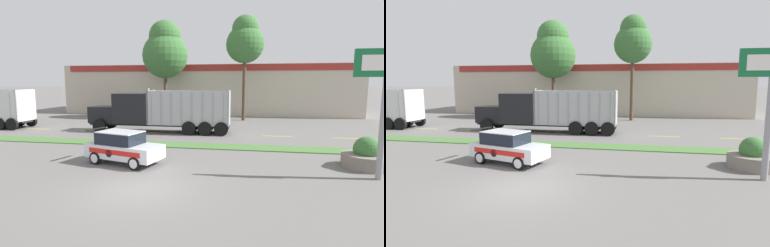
# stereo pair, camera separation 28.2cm
# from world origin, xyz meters

# --- Properties ---
(ground_plane) EXTENTS (600.00, 600.00, 0.00)m
(ground_plane) POSITION_xyz_m (0.00, 0.00, 0.00)
(ground_plane) COLOR slate
(grass_verge) EXTENTS (120.00, 1.78, 0.06)m
(grass_verge) POSITION_xyz_m (0.00, 8.58, 0.03)
(grass_verge) COLOR #477538
(grass_verge) RESTS_ON ground_plane
(centre_line_2) EXTENTS (2.40, 0.14, 0.01)m
(centre_line_2) POSITION_xyz_m (-14.85, 13.47, 0.00)
(centre_line_2) COLOR yellow
(centre_line_2) RESTS_ON ground_plane
(centre_line_3) EXTENTS (2.40, 0.14, 0.01)m
(centre_line_3) POSITION_xyz_m (-9.45, 13.47, 0.00)
(centre_line_3) COLOR yellow
(centre_line_3) RESTS_ON ground_plane
(centre_line_4) EXTENTS (2.40, 0.14, 0.01)m
(centre_line_4) POSITION_xyz_m (-4.05, 13.47, 0.00)
(centre_line_4) COLOR yellow
(centre_line_4) RESTS_ON ground_plane
(centre_line_5) EXTENTS (2.40, 0.14, 0.01)m
(centre_line_5) POSITION_xyz_m (1.35, 13.47, 0.00)
(centre_line_5) COLOR yellow
(centre_line_5) RESTS_ON ground_plane
(centre_line_6) EXTENTS (2.40, 0.14, 0.01)m
(centre_line_6) POSITION_xyz_m (6.75, 13.47, 0.00)
(centre_line_6) COLOR yellow
(centre_line_6) RESTS_ON ground_plane
(centre_line_7) EXTENTS (2.40, 0.14, 0.01)m
(centre_line_7) POSITION_xyz_m (12.15, 13.47, 0.00)
(centre_line_7) COLOR yellow
(centre_line_7) RESTS_ON ground_plane
(dump_truck_mid) EXTENTS (12.37, 2.62, 3.83)m
(dump_truck_mid) POSITION_xyz_m (-4.26, 13.86, 1.73)
(dump_truck_mid) COLOR black
(dump_truck_mid) RESTS_ON ground_plane
(rally_car) EXTENTS (4.37, 2.78, 1.74)m
(rally_car) POSITION_xyz_m (-2.19, 3.65, 0.87)
(rally_car) COLOR silver
(rally_car) RESTS_ON ground_plane
(stone_planter) EXTENTS (2.34, 2.34, 1.60)m
(stone_planter) POSITION_xyz_m (10.24, 4.96, 0.57)
(stone_planter) COLOR slate
(stone_planter) RESTS_ON ground_plane
(store_building_backdrop) EXTENTS (38.71, 12.10, 6.59)m
(store_building_backdrop) POSITION_xyz_m (-1.19, 32.99, 3.30)
(store_building_backdrop) COLOR #BCB29E
(store_building_backdrop) RESTS_ON ground_plane
(tree_behind_left) EXTENTS (4.19, 4.19, 11.64)m
(tree_behind_left) POSITION_xyz_m (3.95, 23.41, 8.87)
(tree_behind_left) COLOR brown
(tree_behind_left) RESTS_ON ground_plane
(tree_behind_centre) EXTENTS (5.48, 5.48, 11.64)m
(tree_behind_centre) POSITION_xyz_m (-5.51, 24.56, 8.07)
(tree_behind_centre) COLOR brown
(tree_behind_centre) RESTS_ON ground_plane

